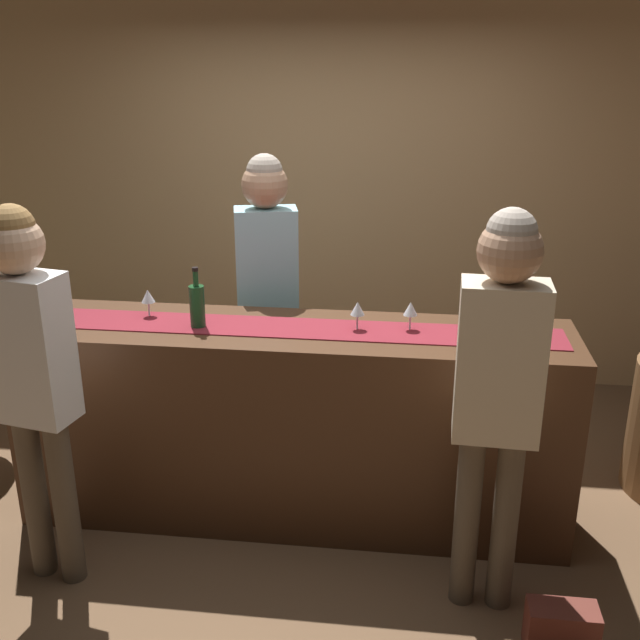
# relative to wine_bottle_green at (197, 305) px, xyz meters

# --- Properties ---
(ground_plane) EXTENTS (10.00, 10.00, 0.00)m
(ground_plane) POSITION_rel_wine_bottle_green_xyz_m (0.45, 0.04, -1.15)
(ground_plane) COLOR brown
(back_wall) EXTENTS (6.00, 0.12, 2.90)m
(back_wall) POSITION_rel_wine_bottle_green_xyz_m (0.45, 1.94, 0.30)
(back_wall) COLOR tan
(back_wall) RESTS_ON ground
(bar_counter) EXTENTS (2.75, 0.60, 1.04)m
(bar_counter) POSITION_rel_wine_bottle_green_xyz_m (0.45, 0.04, -0.63)
(bar_counter) COLOR #472B19
(bar_counter) RESTS_ON ground
(counter_runner_cloth) EXTENTS (2.61, 0.28, 0.01)m
(counter_runner_cloth) POSITION_rel_wine_bottle_green_xyz_m (0.45, 0.04, -0.11)
(counter_runner_cloth) COLOR maroon
(counter_runner_cloth) RESTS_ON bar_counter
(wine_bottle_green) EXTENTS (0.07, 0.07, 0.30)m
(wine_bottle_green) POSITION_rel_wine_bottle_green_xyz_m (0.00, 0.00, 0.00)
(wine_bottle_green) COLOR #194723
(wine_bottle_green) RESTS_ON bar_counter
(wine_bottle_amber) EXTENTS (0.07, 0.07, 0.30)m
(wine_bottle_amber) POSITION_rel_wine_bottle_green_xyz_m (1.31, 0.00, 0.00)
(wine_bottle_amber) COLOR brown
(wine_bottle_amber) RESTS_ON bar_counter
(wine_bottle_clear) EXTENTS (0.07, 0.07, 0.30)m
(wine_bottle_clear) POSITION_rel_wine_bottle_green_xyz_m (1.48, 0.08, 0.00)
(wine_bottle_clear) COLOR #B2C6C1
(wine_bottle_clear) RESTS_ON bar_counter
(wine_glass_near_customer) EXTENTS (0.07, 0.07, 0.14)m
(wine_glass_near_customer) POSITION_rel_wine_bottle_green_xyz_m (1.03, 0.08, -0.01)
(wine_glass_near_customer) COLOR silver
(wine_glass_near_customer) RESTS_ON bar_counter
(wine_glass_mid_counter) EXTENTS (0.07, 0.07, 0.14)m
(wine_glass_mid_counter) POSITION_rel_wine_bottle_green_xyz_m (-0.29, 0.11, -0.01)
(wine_glass_mid_counter) COLOR silver
(wine_glass_mid_counter) RESTS_ON bar_counter
(wine_glass_far_end) EXTENTS (0.07, 0.07, 0.14)m
(wine_glass_far_end) POSITION_rel_wine_bottle_green_xyz_m (0.77, 0.05, -0.01)
(wine_glass_far_end) COLOR silver
(wine_glass_far_end) RESTS_ON bar_counter
(bartender) EXTENTS (0.38, 0.27, 1.80)m
(bartender) POSITION_rel_wine_bottle_green_xyz_m (0.22, 0.62, -0.02)
(bartender) COLOR #26262B
(bartender) RESTS_ON ground
(customer_sipping) EXTENTS (0.35, 0.25, 1.77)m
(customer_sipping) POSITION_rel_wine_bottle_green_xyz_m (1.38, -0.54, -0.04)
(customer_sipping) COLOR brown
(customer_sipping) RESTS_ON ground
(customer_browsing) EXTENTS (0.37, 0.26, 1.75)m
(customer_browsing) POSITION_rel_wine_bottle_green_xyz_m (-0.56, -0.60, -0.06)
(customer_browsing) COLOR brown
(customer_browsing) RESTS_ON ground
(handbag) EXTENTS (0.28, 0.14, 0.22)m
(handbag) POSITION_rel_wine_bottle_green_xyz_m (1.68, -0.81, -1.04)
(handbag) COLOR brown
(handbag) RESTS_ON ground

